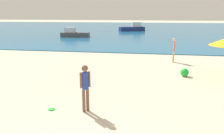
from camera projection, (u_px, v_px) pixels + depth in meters
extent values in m
cube|color=#1E6B9E|center=(144.00, 29.00, 46.61)|extent=(160.00, 60.00, 0.06)
cylinder|color=brown|center=(84.00, 101.00, 7.24)|extent=(0.10, 0.10, 0.75)
cylinder|color=brown|center=(88.00, 100.00, 7.31)|extent=(0.10, 0.10, 0.75)
cube|color=#233899|center=(85.00, 81.00, 7.12)|extent=(0.20, 0.19, 0.56)
sphere|color=brown|center=(85.00, 68.00, 7.03)|extent=(0.20, 0.20, 0.20)
cylinder|color=brown|center=(81.00, 80.00, 7.05)|extent=(0.08, 0.08, 0.50)
cylinder|color=brown|center=(89.00, 79.00, 7.18)|extent=(0.08, 0.08, 0.50)
cylinder|color=green|center=(52.00, 109.00, 7.47)|extent=(0.22, 0.22, 0.03)
cylinder|color=#DDAD84|center=(173.00, 56.00, 14.76)|extent=(0.10, 0.10, 0.76)
cylinder|color=#DDAD84|center=(173.00, 56.00, 14.64)|extent=(0.10, 0.10, 0.76)
cube|color=red|center=(174.00, 46.00, 14.55)|extent=(0.14, 0.19, 0.57)
sphere|color=#DDAD84|center=(174.00, 40.00, 14.45)|extent=(0.21, 0.21, 0.21)
cylinder|color=#DDAD84|center=(174.00, 45.00, 14.67)|extent=(0.08, 0.08, 0.51)
cylinder|color=#DDAD84|center=(174.00, 46.00, 14.41)|extent=(0.08, 0.08, 0.51)
cube|color=#4C4C51|center=(75.00, 35.00, 29.82)|extent=(3.73, 1.37, 0.59)
cube|color=silver|center=(70.00, 30.00, 29.75)|extent=(1.37, 0.89, 0.66)
cube|color=navy|center=(132.00, 29.00, 40.00)|extent=(4.61, 3.19, 0.71)
cube|color=silver|center=(136.00, 24.00, 40.04)|extent=(1.87, 1.58, 0.80)
sphere|color=green|center=(185.00, 72.00, 11.39)|extent=(0.41, 0.41, 0.41)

